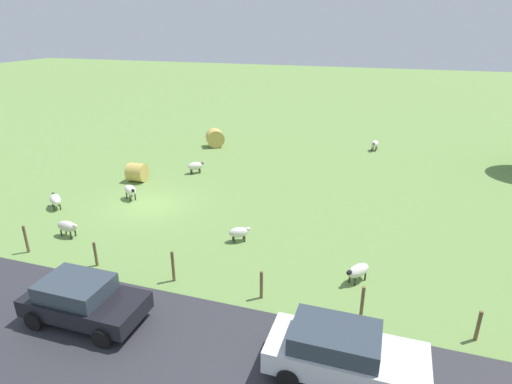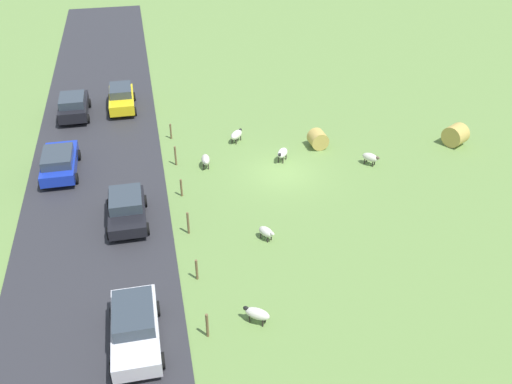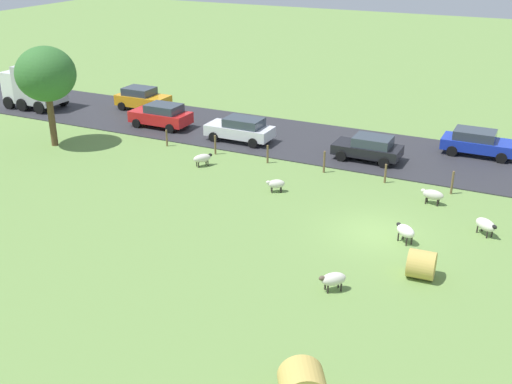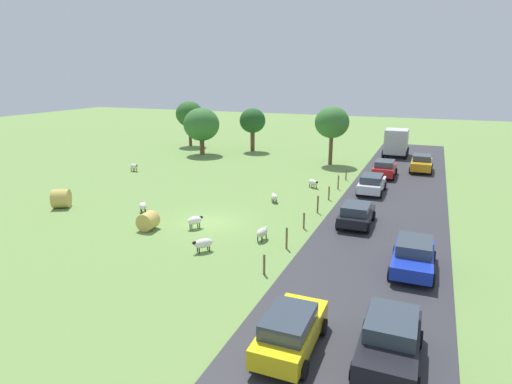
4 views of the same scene
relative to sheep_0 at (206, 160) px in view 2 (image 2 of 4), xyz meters
name	(u,v)px [view 2 (image 2 of 4)]	position (x,y,z in m)	size (l,w,h in m)	color
ground_plane	(282,173)	(-4.44, 1.71, -0.52)	(160.00, 160.00, 0.00)	#6B8E47
road_strip	(96,194)	(6.58, 1.71, -0.49)	(8.00, 80.00, 0.06)	#2D2D33
sheep_0	(206,160)	(0.00, 0.00, 0.00)	(0.60, 1.20, 0.77)	beige
sheep_1	(370,157)	(-10.03, 1.81, -0.01)	(1.06, 1.10, 0.77)	silver
sheep_2	(266,232)	(-2.04, 7.83, -0.06)	(0.88, 1.03, 0.70)	silver
sheep_3	(282,153)	(-4.80, 0.25, 0.05)	(1.01, 1.12, 0.84)	white
sheep_5	(236,135)	(-2.45, -2.89, 0.00)	(1.13, 1.21, 0.79)	silver
sheep_6	(257,314)	(-0.38, 13.34, -0.02)	(1.18, 1.03, 0.74)	silver
hay_bale_0	(455,135)	(-16.45, 0.49, 0.18)	(1.40, 1.40, 1.19)	tan
hay_bale_1	(318,139)	(-7.52, -1.04, 0.07)	(1.17, 1.17, 1.08)	tan
fence_post_0	(171,131)	(1.77, -4.24, 0.02)	(0.12, 0.12, 1.08)	brown
fence_post_1	(175,156)	(1.77, -0.66, 0.13)	(0.12, 0.12, 1.28)	brown
fence_post_2	(181,188)	(1.77, 2.93, 0.03)	(0.12, 0.12, 1.09)	brown
fence_post_3	(188,223)	(1.77, 6.52, 0.13)	(0.12, 0.12, 1.30)	brown
fence_post_4	(197,270)	(1.77, 10.10, 0.04)	(0.12, 0.12, 1.12)	brown
fence_post_5	(207,325)	(1.77, 13.69, 0.10)	(0.12, 0.12, 1.23)	brown
car_0	(127,208)	(4.82, 4.79, 0.32)	(2.12, 4.03, 1.48)	black
car_1	(121,98)	(4.91, -9.75, 0.38)	(1.97, 4.16, 1.61)	yellow
car_3	(73,105)	(8.29, -9.04, 0.39)	(2.15, 4.16, 1.64)	black
car_4	(59,162)	(8.67, -0.99, 0.35)	(2.15, 4.43, 1.54)	#1933B2
car_5	(135,326)	(4.65, 13.39, 0.37)	(2.08, 4.42, 1.58)	silver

